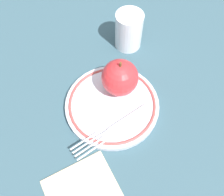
% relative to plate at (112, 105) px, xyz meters
% --- Properties ---
extents(ground_plane, '(2.00, 2.00, 0.00)m').
position_rel_plate_xyz_m(ground_plane, '(0.00, -0.02, -0.01)').
color(ground_plane, '#33515D').
extents(plate, '(0.20, 0.20, 0.02)m').
position_rel_plate_xyz_m(plate, '(0.00, 0.00, 0.00)').
color(plate, silver).
rests_on(plate, ground_plane).
extents(apple_red_whole, '(0.08, 0.08, 0.09)m').
position_rel_plate_xyz_m(apple_red_whole, '(-0.01, 0.04, 0.05)').
color(apple_red_whole, red).
rests_on(apple_red_whole, plate).
extents(fork, '(0.06, 0.18, 0.00)m').
position_rel_plate_xyz_m(fork, '(0.04, -0.04, 0.01)').
color(fork, silver).
rests_on(fork, plate).
extents(drinking_glass, '(0.06, 0.06, 0.09)m').
position_rel_plate_xyz_m(drinking_glass, '(-0.08, 0.16, 0.04)').
color(drinking_glass, silver).
rests_on(drinking_glass, ground_plane).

